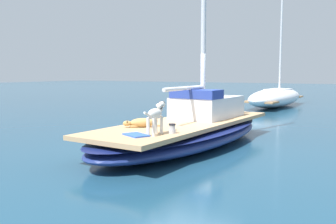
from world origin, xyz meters
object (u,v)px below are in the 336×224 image
at_px(deck_towel, 136,135).
at_px(moored_boat_far_astern, 275,97).
at_px(sailboat_main, 187,134).
at_px(deck_winch, 172,129).
at_px(dog_white, 156,115).
at_px(dog_tan, 141,123).
at_px(coiled_rope, 147,123).

relative_size(deck_towel, moored_boat_far_astern, 0.08).
relative_size(sailboat_main, deck_winch, 35.15).
distance_m(dog_white, deck_towel, 0.60).
relative_size(dog_white, deck_towel, 1.68).
xyz_separation_m(sailboat_main, dog_white, (0.36, -2.15, 0.75)).
height_order(deck_winch, moored_boat_far_astern, moored_boat_far_astern).
relative_size(sailboat_main, deck_towel, 13.18).
height_order(dog_tan, coiled_rope, dog_tan).
xyz_separation_m(deck_winch, deck_towel, (-0.51, -0.63, -0.08)).
bearing_deg(deck_towel, sailboat_main, 92.13).
bearing_deg(deck_winch, dog_tan, 159.40).
xyz_separation_m(dog_tan, moored_boat_far_astern, (-0.24, 14.15, -0.20)).
distance_m(dog_tan, dog_white, 1.14).
relative_size(coiled_rope, moored_boat_far_astern, 0.05).
bearing_deg(deck_winch, deck_towel, -128.79).
xyz_separation_m(deck_winch, coiled_rope, (-1.23, 0.91, -0.08)).
bearing_deg(sailboat_main, moored_boat_far_astern, 93.25).
bearing_deg(coiled_rope, dog_tan, -74.18).
distance_m(sailboat_main, moored_boat_far_astern, 12.72).
height_order(deck_winch, coiled_rope, deck_winch).
relative_size(dog_tan, moored_boat_far_astern, 0.11).
bearing_deg(deck_towel, deck_winch, 51.21).
xyz_separation_m(dog_white, moored_boat_far_astern, (-1.08, 14.84, -0.52)).
bearing_deg(dog_white, moored_boat_far_astern, 94.17).
distance_m(deck_towel, moored_boat_far_astern, 15.21).
xyz_separation_m(coiled_rope, deck_towel, (0.72, -1.54, -0.01)).
distance_m(dog_tan, coiled_rope, 0.53).
height_order(sailboat_main, deck_towel, deck_towel).
distance_m(sailboat_main, deck_towel, 2.52).
bearing_deg(dog_tan, sailboat_main, 71.61).
bearing_deg(dog_white, deck_winch, 49.86).
relative_size(dog_white, moored_boat_far_astern, 0.13).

